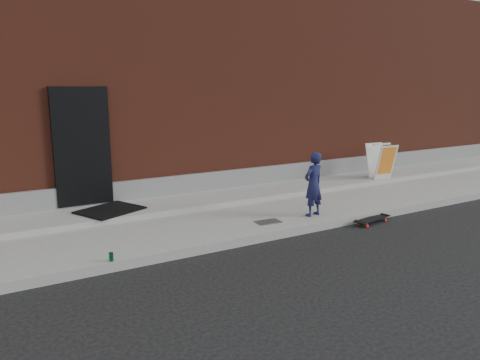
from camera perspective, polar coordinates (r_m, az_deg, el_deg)
ground at (r=8.02m, az=5.31°, el=-7.10°), size 80.00×80.00×0.00m
sidewalk at (r=9.20m, az=-0.12°, el=-4.09°), size 20.00×3.00×0.15m
apron at (r=9.93m, az=-2.74°, el=-2.18°), size 20.00×1.20×0.10m
building at (r=13.88m, az=-11.83°, el=11.10°), size 20.00×8.10×5.00m
child at (r=8.75m, az=8.94°, el=-0.52°), size 0.48×0.37×1.20m
skateboard at (r=9.15m, az=15.82°, el=-4.61°), size 0.88×0.37×0.10m
pizza_sign at (r=12.15m, az=16.85°, el=2.24°), size 0.58×0.67×0.88m
soda_can at (r=6.82m, az=-15.43°, el=-9.04°), size 0.09×0.09×0.12m
doormat at (r=9.05m, az=-15.56°, el=-3.55°), size 1.32×1.22×0.03m
utility_plate at (r=8.38m, az=3.46°, el=-5.11°), size 0.46×0.31×0.01m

